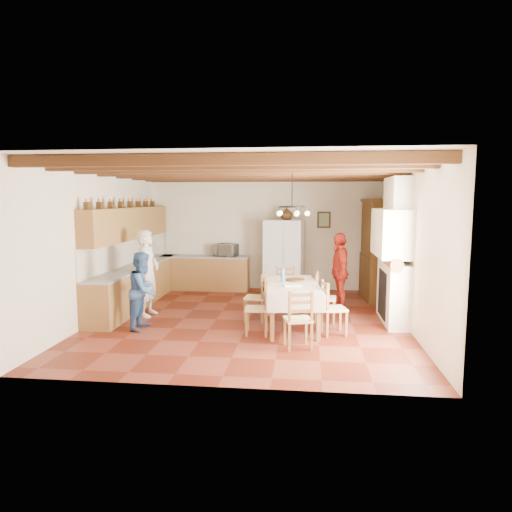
{
  "coord_description": "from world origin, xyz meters",
  "views": [
    {
      "loc": [
        1.1,
        -8.74,
        2.4
      ],
      "look_at": [
        0.1,
        0.3,
        1.25
      ],
      "focal_mm": 32.0,
      "sensor_mm": 36.0,
      "label": 1
    }
  ],
  "objects_px": {
    "dining_table": "(291,288)",
    "chair_end_near": "(298,318)",
    "chair_right_near": "(334,308)",
    "hutch": "(376,250)",
    "person_woman_red": "(339,271)",
    "refrigerator": "(284,257)",
    "chair_right_far": "(326,297)",
    "chair_end_far": "(285,290)",
    "person_woman_blue": "(143,290)",
    "chair_left_near": "(257,308)",
    "microwave": "(226,250)",
    "chair_left_far": "(255,297)",
    "person_man": "(148,273)"
  },
  "relations": [
    {
      "from": "chair_left_near",
      "to": "chair_left_far",
      "type": "distance_m",
      "value": 0.92
    },
    {
      "from": "refrigerator",
      "to": "person_man",
      "type": "xyz_separation_m",
      "value": [
        -2.66,
        -2.53,
        -0.05
      ]
    },
    {
      "from": "refrigerator",
      "to": "chair_left_far",
      "type": "relative_size",
      "value": 1.95
    },
    {
      "from": "chair_left_far",
      "to": "chair_end_near",
      "type": "xyz_separation_m",
      "value": [
        0.87,
        -1.56,
        0.0
      ]
    },
    {
      "from": "hutch",
      "to": "chair_right_near",
      "type": "distance_m",
      "value": 3.23
    },
    {
      "from": "hutch",
      "to": "chair_right_far",
      "type": "relative_size",
      "value": 2.49
    },
    {
      "from": "person_woman_blue",
      "to": "person_woman_red",
      "type": "bearing_deg",
      "value": -59.22
    },
    {
      "from": "person_woman_red",
      "to": "chair_end_far",
      "type": "bearing_deg",
      "value": -75.5
    },
    {
      "from": "dining_table",
      "to": "chair_end_far",
      "type": "distance_m",
      "value": 1.15
    },
    {
      "from": "dining_table",
      "to": "person_man",
      "type": "height_order",
      "value": "person_man"
    },
    {
      "from": "refrigerator",
      "to": "chair_end_near",
      "type": "distance_m",
      "value": 4.27
    },
    {
      "from": "chair_left_near",
      "to": "chair_end_near",
      "type": "bearing_deg",
      "value": 45.36
    },
    {
      "from": "chair_end_far",
      "to": "chair_left_far",
      "type": "bearing_deg",
      "value": -125.27
    },
    {
      "from": "chair_left_near",
      "to": "person_woman_blue",
      "type": "relative_size",
      "value": 0.67
    },
    {
      "from": "refrigerator",
      "to": "chair_end_far",
      "type": "distance_m",
      "value": 2.01
    },
    {
      "from": "chair_right_near",
      "to": "chair_end_far",
      "type": "relative_size",
      "value": 1.0
    },
    {
      "from": "dining_table",
      "to": "person_woman_red",
      "type": "relative_size",
      "value": 1.2
    },
    {
      "from": "chair_right_far",
      "to": "chair_end_near",
      "type": "height_order",
      "value": "same"
    },
    {
      "from": "person_woman_red",
      "to": "chair_left_near",
      "type": "bearing_deg",
      "value": -44.67
    },
    {
      "from": "dining_table",
      "to": "chair_right_near",
      "type": "distance_m",
      "value": 0.9
    },
    {
      "from": "chair_right_far",
      "to": "person_woman_blue",
      "type": "bearing_deg",
      "value": 108.12
    },
    {
      "from": "hutch",
      "to": "person_woman_red",
      "type": "xyz_separation_m",
      "value": [
        -0.92,
        -1.0,
        -0.36
      ]
    },
    {
      "from": "hutch",
      "to": "chair_right_near",
      "type": "xyz_separation_m",
      "value": [
        -1.14,
        -2.94,
        -0.71
      ]
    },
    {
      "from": "chair_end_far",
      "to": "person_woman_blue",
      "type": "distance_m",
      "value": 2.94
    },
    {
      "from": "chair_left_near",
      "to": "microwave",
      "type": "distance_m",
      "value": 4.08
    },
    {
      "from": "microwave",
      "to": "chair_end_far",
      "type": "bearing_deg",
      "value": -35.32
    },
    {
      "from": "refrigerator",
      "to": "microwave",
      "type": "xyz_separation_m",
      "value": [
        -1.54,
        0.27,
        0.12
      ]
    },
    {
      "from": "microwave",
      "to": "chair_right_far",
      "type": "bearing_deg",
      "value": -30.78
    },
    {
      "from": "person_woman_red",
      "to": "chair_right_near",
      "type": "bearing_deg",
      "value": -13.9
    },
    {
      "from": "chair_left_near",
      "to": "person_man",
      "type": "bearing_deg",
      "value": -117.1
    },
    {
      "from": "chair_left_far",
      "to": "chair_end_near",
      "type": "height_order",
      "value": "same"
    },
    {
      "from": "chair_end_near",
      "to": "microwave",
      "type": "relative_size",
      "value": 1.67
    },
    {
      "from": "person_woman_blue",
      "to": "chair_end_far",
      "type": "bearing_deg",
      "value": -56.83
    },
    {
      "from": "chair_left_far",
      "to": "chair_right_near",
      "type": "relative_size",
      "value": 1.0
    },
    {
      "from": "chair_left_far",
      "to": "chair_right_far",
      "type": "xyz_separation_m",
      "value": [
        1.38,
        0.08,
        0.0
      ]
    },
    {
      "from": "chair_end_far",
      "to": "person_woman_blue",
      "type": "height_order",
      "value": "person_woman_blue"
    },
    {
      "from": "refrigerator",
      "to": "chair_end_near",
      "type": "height_order",
      "value": "refrigerator"
    },
    {
      "from": "dining_table",
      "to": "chair_left_far",
      "type": "distance_m",
      "value": 0.86
    },
    {
      "from": "refrigerator",
      "to": "chair_right_near",
      "type": "height_order",
      "value": "refrigerator"
    },
    {
      "from": "refrigerator",
      "to": "chair_end_far",
      "type": "height_order",
      "value": "refrigerator"
    },
    {
      "from": "dining_table",
      "to": "chair_end_near",
      "type": "xyz_separation_m",
      "value": [
        0.15,
        -1.17,
        -0.26
      ]
    },
    {
      "from": "dining_table",
      "to": "chair_right_far",
      "type": "height_order",
      "value": "chair_right_far"
    },
    {
      "from": "dining_table",
      "to": "chair_end_near",
      "type": "height_order",
      "value": "chair_end_near"
    },
    {
      "from": "chair_end_near",
      "to": "chair_end_far",
      "type": "bearing_deg",
      "value": -96.74
    },
    {
      "from": "chair_left_far",
      "to": "chair_right_far",
      "type": "bearing_deg",
      "value": 97.75
    },
    {
      "from": "chair_right_near",
      "to": "microwave",
      "type": "bearing_deg",
      "value": 22.15
    },
    {
      "from": "person_woman_blue",
      "to": "hutch",
      "type": "bearing_deg",
      "value": -54.37
    },
    {
      "from": "chair_end_far",
      "to": "microwave",
      "type": "distance_m",
      "value": 2.83
    },
    {
      "from": "person_woman_red",
      "to": "microwave",
      "type": "distance_m",
      "value": 3.33
    },
    {
      "from": "chair_left_far",
      "to": "person_man",
      "type": "distance_m",
      "value": 2.26
    }
  ]
}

